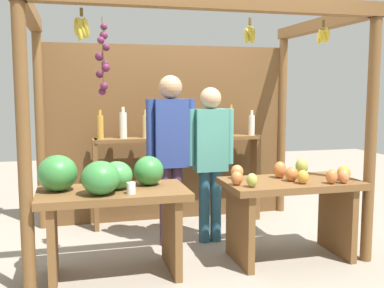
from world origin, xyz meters
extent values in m
plane|color=gray|center=(0.00, 0.00, 0.00)|extent=(12.00, 12.00, 0.00)
cylinder|color=brown|center=(-1.44, -0.89, 1.13)|extent=(0.10, 0.10, 2.26)
cylinder|color=brown|center=(1.44, -0.89, 1.13)|extent=(0.10, 0.10, 2.26)
cylinder|color=brown|center=(-1.44, 0.89, 1.13)|extent=(0.10, 0.10, 2.26)
cylinder|color=brown|center=(1.44, 0.89, 1.13)|extent=(0.10, 0.10, 2.26)
cube|color=brown|center=(0.00, -0.89, 2.20)|extent=(2.97, 0.12, 0.12)
cube|color=brown|center=(-1.44, 0.00, 2.20)|extent=(0.12, 1.87, 0.12)
cube|color=brown|center=(1.44, 0.00, 2.20)|extent=(0.12, 1.87, 0.12)
cube|color=brown|center=(0.00, 0.91, 1.02)|extent=(2.87, 0.04, 2.04)
cylinder|color=brown|center=(-1.00, -0.84, 2.09)|extent=(0.02, 0.02, 0.06)
ellipsoid|color=gold|center=(-0.98, -0.83, 1.97)|extent=(0.04, 0.09, 0.15)
ellipsoid|color=gold|center=(-0.99, -0.82, 1.97)|extent=(0.08, 0.07, 0.15)
ellipsoid|color=gold|center=(-1.01, -0.80, 1.96)|extent=(0.07, 0.04, 0.15)
ellipsoid|color=gold|center=(-1.02, -0.82, 1.99)|extent=(0.08, 0.07, 0.15)
ellipsoid|color=gold|center=(-1.04, -0.83, 1.99)|extent=(0.04, 0.06, 0.15)
ellipsoid|color=gold|center=(-1.02, -0.85, 1.96)|extent=(0.06, 0.06, 0.15)
ellipsoid|color=gold|center=(-1.00, -0.86, 1.98)|extent=(0.08, 0.04, 0.15)
ellipsoid|color=gold|center=(-0.97, -0.86, 1.98)|extent=(0.06, 0.07, 0.15)
cylinder|color=brown|center=(0.36, -0.71, 2.09)|extent=(0.02, 0.02, 0.06)
ellipsoid|color=gold|center=(0.39, -0.71, 1.97)|extent=(0.04, 0.07, 0.13)
ellipsoid|color=gold|center=(0.37, -0.69, 1.99)|extent=(0.06, 0.05, 0.13)
ellipsoid|color=gold|center=(0.36, -0.69, 2.00)|extent=(0.06, 0.04, 0.13)
ellipsoid|color=gold|center=(0.33, -0.70, 1.99)|extent=(0.05, 0.07, 0.14)
ellipsoid|color=gold|center=(0.32, -0.72, 1.97)|extent=(0.04, 0.05, 0.13)
ellipsoid|color=gold|center=(0.35, -0.74, 1.99)|extent=(0.07, 0.04, 0.13)
ellipsoid|color=gold|center=(0.37, -0.73, 1.99)|extent=(0.07, 0.06, 0.14)
cylinder|color=brown|center=(1.00, -0.76, 2.09)|extent=(0.02, 0.02, 0.06)
ellipsoid|color=gold|center=(1.05, -0.76, 1.98)|extent=(0.04, 0.08, 0.12)
ellipsoid|color=gold|center=(1.03, -0.73, 1.99)|extent=(0.06, 0.06, 0.12)
ellipsoid|color=gold|center=(1.00, -0.73, 1.97)|extent=(0.08, 0.04, 0.12)
ellipsoid|color=gold|center=(0.98, -0.75, 1.97)|extent=(0.06, 0.07, 0.12)
ellipsoid|color=gold|center=(0.98, -0.78, 1.99)|extent=(0.05, 0.06, 0.12)
ellipsoid|color=gold|center=(1.00, -0.79, 1.98)|extent=(0.06, 0.04, 0.12)
ellipsoid|color=gold|center=(1.03, -0.79, 2.01)|extent=(0.06, 0.06, 0.12)
cylinder|color=#4C422D|center=(-0.83, -0.47, 1.85)|extent=(0.01, 0.01, 0.55)
sphere|color=#511938|center=(-0.82, -0.45, 2.04)|extent=(0.06, 0.06, 0.06)
sphere|color=#601E42|center=(-0.82, -0.44, 1.97)|extent=(0.07, 0.07, 0.07)
sphere|color=#601E42|center=(-0.85, -0.47, 1.93)|extent=(0.06, 0.06, 0.06)
sphere|color=#511938|center=(-0.81, -0.48, 1.87)|extent=(0.06, 0.06, 0.06)
sphere|color=#511938|center=(-0.86, -0.46, 1.80)|extent=(0.07, 0.07, 0.07)
sphere|color=#511938|center=(-0.82, -0.44, 1.74)|extent=(0.06, 0.06, 0.06)
sphere|color=#601E42|center=(-0.81, -0.46, 1.71)|extent=(0.07, 0.07, 0.07)
sphere|color=#47142D|center=(-0.86, -0.45, 1.66)|extent=(0.06, 0.06, 0.06)
sphere|color=#601E42|center=(-0.84, -0.45, 1.52)|extent=(0.06, 0.06, 0.06)
sphere|color=#601E42|center=(-0.83, -0.47, 1.56)|extent=(0.07, 0.07, 0.07)
cube|color=brown|center=(-0.79, -0.66, 0.69)|extent=(1.21, 0.64, 0.06)
cube|color=brown|center=(-1.27, -0.66, 0.33)|extent=(0.06, 0.58, 0.66)
cube|color=brown|center=(-0.31, -0.66, 0.33)|extent=(0.06, 0.58, 0.66)
ellipsoid|color=#429347|center=(-0.76, -0.65, 0.84)|extent=(0.27, 0.27, 0.23)
ellipsoid|color=#38843D|center=(-0.90, -0.82, 0.86)|extent=(0.41, 0.41, 0.26)
ellipsoid|color=#38843D|center=(-1.22, -0.60, 0.87)|extent=(0.44, 0.44, 0.29)
ellipsoid|color=#38843D|center=(-0.48, -0.55, 0.85)|extent=(0.35, 0.35, 0.25)
cylinder|color=white|center=(-0.67, -0.84, 0.77)|extent=(0.07, 0.07, 0.09)
cube|color=brown|center=(0.79, -0.66, 0.69)|extent=(1.21, 0.64, 0.06)
cube|color=brown|center=(0.31, -0.66, 0.33)|extent=(0.06, 0.58, 0.66)
cube|color=brown|center=(1.27, -0.66, 0.33)|extent=(0.06, 0.58, 0.66)
ellipsoid|color=#E07F47|center=(1.17, -0.90, 0.78)|extent=(0.13, 0.13, 0.12)
ellipsoid|color=#CC7038|center=(0.77, -0.71, 0.79)|extent=(0.13, 0.13, 0.13)
ellipsoid|color=gold|center=(0.82, -0.84, 0.78)|extent=(0.14, 0.14, 0.12)
ellipsoid|color=#A8B24C|center=(0.34, -0.85, 0.78)|extent=(0.12, 0.12, 0.12)
ellipsoid|color=#CC7038|center=(0.74, -0.54, 0.80)|extent=(0.16, 0.16, 0.15)
ellipsoid|color=#A8B24C|center=(1.02, -0.44, 0.80)|extent=(0.16, 0.16, 0.16)
ellipsoid|color=gold|center=(1.24, -0.79, 0.79)|extent=(0.14, 0.14, 0.14)
ellipsoid|color=#E07F47|center=(0.35, -0.47, 0.79)|extent=(0.16, 0.16, 0.13)
ellipsoid|color=#CC7038|center=(1.05, -0.90, 0.79)|extent=(0.14, 0.14, 0.13)
ellipsoid|color=#CC7038|center=(0.25, -0.74, 0.78)|extent=(0.14, 0.14, 0.12)
cube|color=brown|center=(-0.87, 0.66, 0.50)|extent=(0.05, 0.20, 1.00)
cube|color=brown|center=(1.00, 0.66, 0.50)|extent=(0.05, 0.20, 1.00)
cube|color=brown|center=(0.07, 0.66, 0.98)|extent=(1.87, 0.22, 0.04)
cylinder|color=gold|center=(-0.80, 0.66, 1.13)|extent=(0.07, 0.07, 0.25)
cylinder|color=gold|center=(-0.80, 0.66, 1.28)|extent=(0.03, 0.03, 0.06)
cylinder|color=silver|center=(-0.56, 0.66, 1.14)|extent=(0.08, 0.08, 0.28)
cylinder|color=silver|center=(-0.56, 0.66, 1.31)|extent=(0.04, 0.04, 0.06)
cylinder|color=#D8B266|center=(-0.31, 0.66, 1.13)|extent=(0.06, 0.06, 0.25)
cylinder|color=#D8B266|center=(-0.31, 0.66, 1.28)|extent=(0.03, 0.03, 0.06)
cylinder|color=#994C1E|center=(-0.06, 0.66, 1.11)|extent=(0.06, 0.06, 0.23)
cylinder|color=#994C1E|center=(-0.06, 0.66, 1.26)|extent=(0.03, 0.03, 0.06)
cylinder|color=#D8B266|center=(0.19, 0.66, 1.15)|extent=(0.08, 0.08, 0.29)
cylinder|color=#D8B266|center=(0.19, 0.66, 1.32)|extent=(0.04, 0.04, 0.06)
cylinder|color=#D8B266|center=(0.44, 0.66, 1.13)|extent=(0.07, 0.07, 0.26)
cylinder|color=#D8B266|center=(0.44, 0.66, 1.29)|extent=(0.03, 0.03, 0.06)
cylinder|color=gold|center=(0.69, 0.66, 1.15)|extent=(0.06, 0.06, 0.30)
cylinder|color=gold|center=(0.69, 0.66, 1.33)|extent=(0.03, 0.03, 0.06)
cylinder|color=silver|center=(0.94, 0.66, 1.12)|extent=(0.07, 0.07, 0.23)
cylinder|color=silver|center=(0.94, 0.66, 1.26)|extent=(0.03, 0.03, 0.06)
cylinder|color=#4B304B|center=(-0.23, -0.02, 0.39)|extent=(0.11, 0.11, 0.78)
cylinder|color=#4B304B|center=(-0.11, -0.02, 0.39)|extent=(0.11, 0.11, 0.78)
cube|color=#2D428C|center=(-0.17, -0.02, 1.11)|extent=(0.32, 0.19, 0.66)
cylinder|color=#2D428C|center=(-0.37, -0.02, 1.14)|extent=(0.08, 0.08, 0.59)
cylinder|color=#2D428C|center=(0.03, -0.02, 1.14)|extent=(0.08, 0.08, 0.59)
sphere|color=tan|center=(-0.17, -0.02, 1.55)|extent=(0.23, 0.23, 0.23)
cylinder|color=#275772|center=(0.16, -0.03, 0.36)|extent=(0.11, 0.11, 0.73)
cylinder|color=#275772|center=(0.28, -0.03, 0.36)|extent=(0.11, 0.11, 0.73)
cube|color=teal|center=(0.22, -0.03, 1.04)|extent=(0.32, 0.19, 0.61)
cylinder|color=teal|center=(0.02, -0.03, 1.07)|extent=(0.08, 0.08, 0.55)
cylinder|color=teal|center=(0.42, -0.03, 1.07)|extent=(0.08, 0.08, 0.55)
sphere|color=tan|center=(0.22, -0.03, 1.45)|extent=(0.21, 0.21, 0.21)
camera|label=1|loc=(-1.10, -4.37, 1.54)|focal=43.17mm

